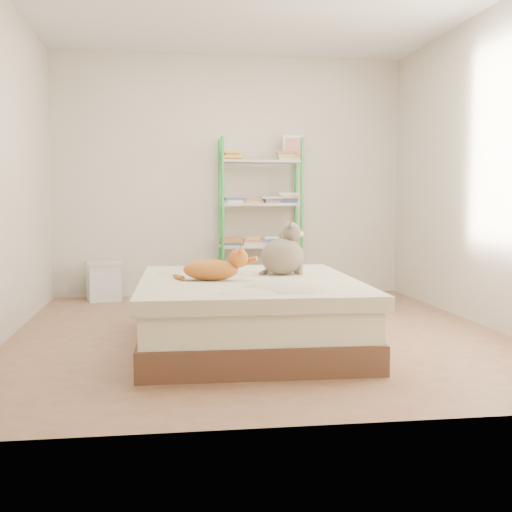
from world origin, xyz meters
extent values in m
cube|color=#A57D5D|center=(0.00, 0.00, 0.00)|extent=(3.80, 4.20, 0.01)
cube|color=silver|center=(0.00, 2.10, 1.30)|extent=(3.80, 0.01, 2.60)
cube|color=silver|center=(0.00, -2.10, 1.30)|extent=(3.80, 0.01, 2.60)
cube|color=silver|center=(-1.90, 0.00, 1.30)|extent=(0.01, 4.20, 2.60)
cube|color=silver|center=(1.90, 0.00, 1.30)|extent=(0.01, 4.20, 2.60)
cube|color=brown|center=(-0.13, -0.43, 0.09)|extent=(1.54, 1.90, 0.19)
cube|color=#F7F2CB|center=(-0.13, -0.43, 0.29)|extent=(1.49, 1.84, 0.20)
cube|color=beige|center=(-0.13, -0.43, 0.44)|extent=(1.57, 1.94, 0.09)
cylinder|color=green|center=(-0.12, 1.72, 0.85)|extent=(0.04, 0.04, 1.70)
cylinder|color=green|center=(-0.12, 2.04, 0.85)|extent=(0.04, 0.04, 1.70)
cylinder|color=green|center=(0.72, 1.72, 0.85)|extent=(0.04, 0.04, 1.70)
cylinder|color=green|center=(0.72, 2.04, 0.85)|extent=(0.04, 0.04, 1.70)
cube|color=beige|center=(0.30, 1.88, 0.10)|extent=(0.86, 0.34, 0.02)
cube|color=beige|center=(0.30, 1.88, 0.55)|extent=(0.86, 0.34, 0.02)
cube|color=beige|center=(0.30, 1.88, 1.00)|extent=(0.86, 0.34, 0.02)
cube|color=beige|center=(0.30, 1.88, 1.45)|extent=(0.86, 0.34, 0.02)
cube|color=#BC413E|center=(0.00, 1.88, 0.16)|extent=(0.20, 0.16, 0.09)
cube|color=#BC413E|center=(0.30, 1.88, 0.16)|extent=(0.20, 0.16, 0.09)
cube|color=#BC413E|center=(0.60, 1.88, 0.16)|extent=(0.20, 0.16, 0.09)
cube|color=#BC413E|center=(0.00, 1.88, 0.61)|extent=(0.20, 0.16, 0.09)
cube|color=#BC413E|center=(0.20, 1.88, 0.61)|extent=(0.20, 0.16, 0.09)
cube|color=#BC413E|center=(0.40, 1.88, 0.61)|extent=(0.20, 0.16, 0.09)
cube|color=#BC413E|center=(0.60, 1.88, 0.61)|extent=(0.20, 0.16, 0.09)
cube|color=#BC413E|center=(0.00, 1.88, 1.06)|extent=(0.20, 0.16, 0.09)
cube|color=#BC413E|center=(0.20, 1.88, 1.06)|extent=(0.20, 0.16, 0.09)
cube|color=#BC413E|center=(0.40, 1.88, 1.06)|extent=(0.20, 0.16, 0.09)
cube|color=#BC413E|center=(0.60, 1.88, 1.06)|extent=(0.20, 0.16, 0.09)
cube|color=#BC413E|center=(0.00, 1.88, 1.51)|extent=(0.20, 0.16, 0.09)
cube|color=#BC413E|center=(0.60, 1.88, 1.51)|extent=(0.20, 0.16, 0.09)
cube|color=white|center=(0.66, 1.93, 1.60)|extent=(0.22, 0.07, 0.28)
cube|color=red|center=(0.66, 1.92, 1.60)|extent=(0.17, 0.05, 0.22)
cube|color=olive|center=(0.13, 1.03, 0.19)|extent=(0.65, 0.57, 0.39)
cube|color=#6A2194|center=(0.19, 0.82, 0.19)|extent=(0.32, 0.10, 0.09)
cube|color=olive|center=(0.13, 0.82, 0.39)|extent=(0.58, 0.31, 0.12)
cube|color=silver|center=(-1.35, 1.85, 0.19)|extent=(0.38, 0.35, 0.38)
cube|color=silver|center=(-1.35, 1.85, 0.39)|extent=(0.42, 0.39, 0.03)
camera|label=1|loc=(-0.72, -4.93, 1.04)|focal=45.00mm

